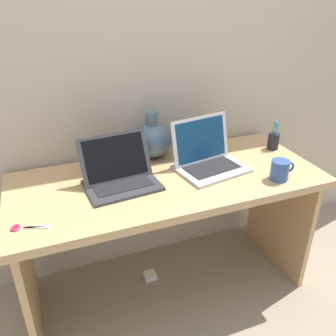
% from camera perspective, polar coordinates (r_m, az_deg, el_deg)
% --- Properties ---
extents(ground_plane, '(6.00, 6.00, 0.00)m').
position_cam_1_polar(ground_plane, '(2.20, 0.00, -18.50)').
color(ground_plane, gray).
extents(back_wall, '(4.40, 0.04, 2.40)m').
position_cam_1_polar(back_wall, '(1.91, -4.12, 15.97)').
color(back_wall, '#BCAD99').
rests_on(back_wall, ground).
extents(desk, '(1.53, 0.66, 0.74)m').
position_cam_1_polar(desk, '(1.82, 0.00, -5.72)').
color(desk, tan).
rests_on(desk, ground).
extents(laptop_left, '(0.36, 0.28, 0.23)m').
position_cam_1_polar(laptop_left, '(1.68, -7.90, -0.71)').
color(laptop_left, '#333338').
rests_on(laptop_left, desk).
extents(laptop_right, '(0.38, 0.32, 0.25)m').
position_cam_1_polar(laptop_right, '(1.83, 6.23, 2.05)').
color(laptop_right, '#B2B2B7').
rests_on(laptop_right, desk).
extents(green_vase, '(0.21, 0.21, 0.25)m').
position_cam_1_polar(green_vase, '(1.92, -2.54, 4.62)').
color(green_vase, slate).
rests_on(green_vase, desk).
extents(coffee_mug, '(0.13, 0.09, 0.10)m').
position_cam_1_polar(coffee_mug, '(1.79, 17.64, -0.30)').
color(coffee_mug, '#335199').
rests_on(coffee_mug, desk).
extents(pen_cup, '(0.06, 0.06, 0.17)m').
position_cam_1_polar(pen_cup, '(2.12, 16.64, 4.25)').
color(pen_cup, black).
rests_on(pen_cup, desk).
extents(scissors, '(0.15, 0.07, 0.01)m').
position_cam_1_polar(scissors, '(1.50, -22.36, -8.89)').
color(scissors, '#B7B7BC').
rests_on(scissors, desk).
extents(power_brick, '(0.07, 0.07, 0.03)m').
position_cam_1_polar(power_brick, '(2.24, -2.90, -16.96)').
color(power_brick, white).
rests_on(power_brick, ground).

